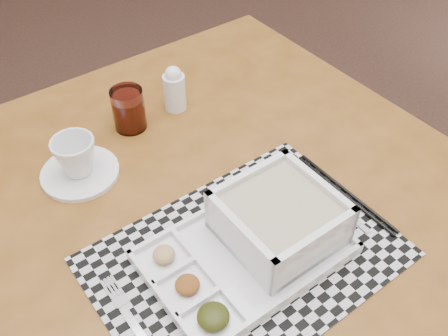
{
  "coord_description": "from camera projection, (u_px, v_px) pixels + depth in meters",
  "views": [
    {
      "loc": [
        -0.98,
        -1.24,
        1.48
      ],
      "look_at": [
        -0.68,
        -0.72,
        0.89
      ],
      "focal_mm": 40.0,
      "sensor_mm": 36.0,
      "label": 1
    }
  ],
  "objects": [
    {
      "name": "serving_tray",
      "position": [
        268.0,
        230.0,
        0.82
      ],
      "size": [
        0.34,
        0.26,
        0.09
      ],
      "color": "silver",
      "rests_on": "placemat"
    },
    {
      "name": "placemat",
      "position": [
        246.0,
        257.0,
        0.82
      ],
      "size": [
        0.52,
        0.4,
        0.0
      ],
      "primitive_type": "cube",
      "rotation": [
        0.0,
        0.0,
        0.12
      ],
      "color": "#B0AFB8",
      "rests_on": "dining_table"
    },
    {
      "name": "spoon",
      "position": [
        314.0,
        186.0,
        0.93
      ],
      "size": [
        0.04,
        0.18,
        0.01
      ],
      "color": "silver",
      "rests_on": "placemat"
    },
    {
      "name": "creamer_bottle",
      "position": [
        174.0,
        89.0,
        1.08
      ],
      "size": [
        0.05,
        0.05,
        0.11
      ],
      "color": "silver",
      "rests_on": "dining_table"
    },
    {
      "name": "saucer",
      "position": [
        80.0,
        173.0,
        0.96
      ],
      "size": [
        0.15,
        0.15,
        0.01
      ],
      "primitive_type": "cylinder",
      "color": "silver",
      "rests_on": "dining_table"
    },
    {
      "name": "juice_glass",
      "position": [
        129.0,
        111.0,
        1.04
      ],
      "size": [
        0.07,
        0.07,
        0.09
      ],
      "color": "white",
      "rests_on": "dining_table"
    },
    {
      "name": "floor",
      "position": [
        279.0,
        161.0,
        2.15
      ],
      "size": [
        5.0,
        5.0,
        0.0
      ],
      "primitive_type": "plane",
      "color": "black",
      "rests_on": "ground"
    },
    {
      "name": "dining_table",
      "position": [
        203.0,
        240.0,
        0.95
      ],
      "size": [
        1.18,
        1.18,
        0.8
      ],
      "color": "#4F300E",
      "rests_on": "ground"
    },
    {
      "name": "fork",
      "position": [
        133.0,
        319.0,
        0.74
      ],
      "size": [
        0.04,
        0.19,
        0.0
      ],
      "color": "silver",
      "rests_on": "placemat"
    },
    {
      "name": "chopsticks",
      "position": [
        345.0,
        193.0,
        0.92
      ],
      "size": [
        0.05,
        0.24,
        0.01
      ],
      "color": "black",
      "rests_on": "placemat"
    },
    {
      "name": "cup",
      "position": [
        76.0,
        156.0,
        0.93
      ],
      "size": [
        0.1,
        0.1,
        0.08
      ],
      "primitive_type": "imported",
      "rotation": [
        0.0,
        0.0,
        -0.21
      ],
      "color": "silver",
      "rests_on": "saucer"
    }
  ]
}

